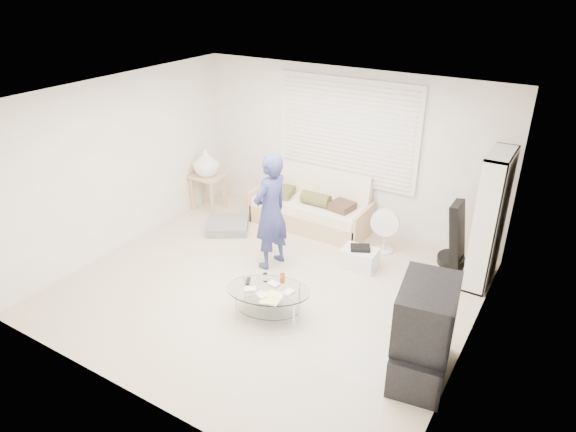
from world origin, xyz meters
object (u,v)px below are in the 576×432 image
Objects in this scene: bookshelf at (489,220)px; tv_unit at (424,332)px; futon_sofa at (311,208)px; coffee_table at (268,294)px.

tv_unit is at bearing -93.41° from bookshelf.
futon_sofa is at bearing 174.70° from bookshelf.
coffee_table is at bearing -133.28° from bookshelf.
tv_unit is (2.58, -2.36, 0.21)m from futon_sofa.
futon_sofa is 1.06× the size of bookshelf.
bookshelf reaches higher than coffee_table.
tv_unit is 0.92× the size of coffee_table.
tv_unit is at bearing 0.16° from coffee_table.
bookshelf reaches higher than futon_sofa.
futon_sofa reaches higher than coffee_table.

